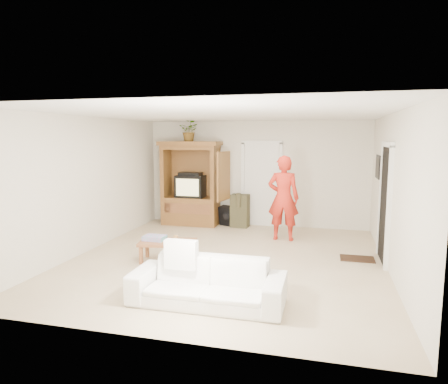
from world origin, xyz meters
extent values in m
plane|color=tan|center=(0.00, 0.00, 0.00)|extent=(6.00, 6.00, 0.00)
plane|color=white|center=(0.00, 0.00, 2.60)|extent=(6.00, 6.00, 0.00)
plane|color=silver|center=(0.00, 3.00, 1.30)|extent=(5.50, 0.00, 5.50)
plane|color=silver|center=(0.00, -3.00, 1.30)|extent=(5.50, 0.00, 5.50)
plane|color=silver|center=(-2.75, 0.00, 1.30)|extent=(0.00, 6.00, 6.00)
plane|color=silver|center=(2.75, 0.00, 1.30)|extent=(0.00, 6.00, 6.00)
cube|color=brown|center=(-1.60, 2.65, 0.35)|extent=(1.40, 0.60, 0.70)
cube|color=brown|center=(-2.25, 2.65, 1.30)|extent=(0.10, 0.60, 1.20)
cube|color=brown|center=(-0.95, 2.65, 1.30)|extent=(0.10, 0.60, 1.20)
cube|color=brown|center=(-1.60, 2.92, 1.30)|extent=(1.40, 0.06, 1.20)
cube|color=brown|center=(-1.60, 2.65, 1.95)|extent=(1.40, 0.60, 0.10)
cube|color=brown|center=(-1.60, 2.65, 2.05)|extent=(1.52, 0.68, 0.10)
cube|color=brown|center=(-0.62, 2.18, 1.30)|extent=(0.16, 0.67, 1.15)
cube|color=black|center=(-1.60, 2.68, 0.97)|extent=(0.70, 0.52, 0.55)
cube|color=tan|center=(-1.60, 2.41, 0.98)|extent=(0.58, 0.02, 0.42)
cube|color=black|center=(-1.60, 2.65, 1.29)|extent=(0.55, 0.35, 0.08)
cube|color=#935932|center=(-1.60, 2.37, 0.45)|extent=(1.19, 0.03, 0.25)
cube|color=white|center=(0.15, 2.97, 1.02)|extent=(0.85, 0.05, 2.04)
cube|color=black|center=(2.73, 0.60, 1.02)|extent=(0.05, 0.90, 2.04)
cube|color=black|center=(2.73, 1.90, 1.60)|extent=(0.03, 0.60, 0.48)
cube|color=#382316|center=(2.30, 0.60, 0.01)|extent=(0.60, 0.40, 0.02)
imported|color=#4C7238|center=(-1.60, 2.63, 2.36)|extent=(0.50, 0.44, 0.52)
imported|color=red|center=(0.83, 1.67, 0.91)|extent=(0.67, 0.44, 1.82)
imported|color=white|center=(0.22, -1.95, 0.30)|extent=(2.04, 0.80, 0.60)
cube|color=#935932|center=(-1.00, -0.35, 0.34)|extent=(1.07, 0.70, 0.05)
cube|color=#935932|center=(-1.39, -0.63, 0.16)|extent=(0.06, 0.06, 0.31)
cube|color=#935932|center=(-1.46, -0.22, 0.16)|extent=(0.06, 0.06, 0.31)
cube|color=#935932|center=(-0.54, -0.48, 0.16)|extent=(0.06, 0.06, 0.31)
cube|color=#935932|center=(-0.61, -0.07, 0.16)|extent=(0.06, 0.06, 0.31)
cube|color=#E14BA8|center=(-1.25, -0.35, 0.41)|extent=(0.39, 0.29, 0.08)
cylinder|color=tan|center=(-0.86, -0.31, 0.42)|extent=(0.08, 0.08, 0.10)
camera|label=1|loc=(1.69, -6.80, 2.20)|focal=32.00mm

